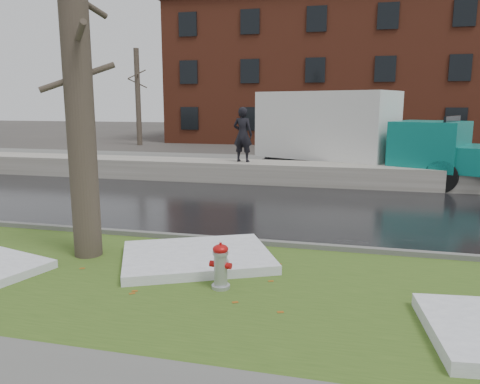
% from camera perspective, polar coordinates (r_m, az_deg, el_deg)
% --- Properties ---
extents(ground, '(120.00, 120.00, 0.00)m').
position_cam_1_polar(ground, '(8.82, -4.23, -8.14)').
color(ground, '#47423D').
rests_on(ground, ground).
extents(verge, '(60.00, 4.50, 0.04)m').
position_cam_1_polar(verge, '(7.71, -7.18, -10.89)').
color(verge, '#36521B').
rests_on(verge, ground).
extents(road, '(60.00, 7.00, 0.03)m').
position_cam_1_polar(road, '(13.01, 1.94, -1.85)').
color(road, black).
rests_on(road, ground).
extents(parking_lot, '(60.00, 9.00, 0.03)m').
position_cam_1_polar(parking_lot, '(21.28, 6.74, 3.02)').
color(parking_lot, slate).
rests_on(parking_lot, ground).
extents(curb, '(60.00, 0.15, 0.14)m').
position_cam_1_polar(curb, '(9.71, -2.39, -5.91)').
color(curb, slate).
rests_on(curb, ground).
extents(snowbank, '(60.00, 1.60, 0.75)m').
position_cam_1_polar(snowbank, '(17.01, 4.91, 2.34)').
color(snowbank, '#AEA89F').
rests_on(snowbank, ground).
extents(brick_building, '(26.00, 12.00, 10.00)m').
position_cam_1_polar(brick_building, '(37.99, 13.37, 13.71)').
color(brick_building, brown).
rests_on(brick_building, ground).
extents(bg_tree_left, '(1.40, 1.62, 6.50)m').
position_cam_1_polar(bg_tree_left, '(33.31, -12.34, 11.34)').
color(bg_tree_left, brown).
rests_on(bg_tree_left, ground).
extents(bg_tree_center, '(1.40, 1.62, 6.50)m').
position_cam_1_polar(bg_tree_center, '(35.01, -0.32, 11.54)').
color(bg_tree_center, brown).
rests_on(bg_tree_center, ground).
extents(fire_hydrant, '(0.36, 0.32, 0.73)m').
position_cam_1_polar(fire_hydrant, '(7.26, -2.36, -8.75)').
color(fire_hydrant, '#ABAFB4').
rests_on(fire_hydrant, verge).
extents(tree, '(1.16, 1.34, 6.35)m').
position_cam_1_polar(tree, '(8.93, -19.15, 12.65)').
color(tree, brown).
rests_on(tree, verge).
extents(box_truck, '(9.75, 5.46, 3.31)m').
position_cam_1_polar(box_truck, '(18.43, 13.36, 7.05)').
color(box_truck, black).
rests_on(box_truck, ground).
extents(worker, '(0.78, 0.56, 1.98)m').
position_cam_1_polar(worker, '(17.08, 0.34, 7.02)').
color(worker, black).
rests_on(worker, snowbank).
extents(snow_patch_near, '(3.21, 2.93, 0.16)m').
position_cam_1_polar(snow_patch_near, '(8.58, -5.27, -7.87)').
color(snow_patch_near, white).
rests_on(snow_patch_near, verge).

